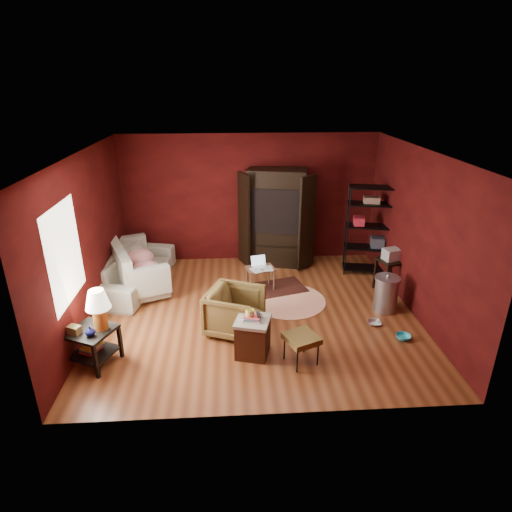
# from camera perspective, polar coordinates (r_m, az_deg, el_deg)

# --- Properties ---
(room) EXTENTS (5.54, 5.04, 2.84)m
(room) POSITION_cam_1_polar(r_m,az_deg,el_deg) (7.05, -0.21, 2.34)
(room) COLOR brown
(room) RESTS_ON ground
(sofa) EXTENTS (1.16, 2.42, 0.91)m
(sofa) POSITION_cam_1_polar(r_m,az_deg,el_deg) (8.74, -16.03, -1.14)
(sofa) COLOR gray
(sofa) RESTS_ON ground
(armchair) EXTENTS (1.01, 1.03, 0.83)m
(armchair) POSITION_cam_1_polar(r_m,az_deg,el_deg) (6.92, -2.84, -7.11)
(armchair) COLOR black
(armchair) RESTS_ON ground
(pet_bowl_steel) EXTENTS (0.24, 0.07, 0.23)m
(pet_bowl_steel) POSITION_cam_1_polar(r_m,az_deg,el_deg) (7.52, 15.55, -8.03)
(pet_bowl_steel) COLOR silver
(pet_bowl_steel) RESTS_ON ground
(pet_bowl_turquoise) EXTENTS (0.25, 0.15, 0.24)m
(pet_bowl_turquoise) POSITION_cam_1_polar(r_m,az_deg,el_deg) (7.27, 19.12, -9.64)
(pet_bowl_turquoise) COLOR #29ADC2
(pet_bowl_turquoise) RESTS_ON ground
(vase) EXTENTS (0.18, 0.18, 0.14)m
(vase) POSITION_cam_1_polar(r_m,az_deg,el_deg) (6.40, -21.24, -9.35)
(vase) COLOR #0C0E3E
(vase) RESTS_ON side_table
(mug) EXTENTS (0.15, 0.13, 0.13)m
(mug) POSITION_cam_1_polar(r_m,az_deg,el_deg) (6.22, -0.81, -7.49)
(mug) COLOR #E9DD72
(mug) RESTS_ON hamper
(side_table) EXTENTS (0.77, 0.77, 1.16)m
(side_table) POSITION_cam_1_polar(r_m,az_deg,el_deg) (6.49, -20.67, -8.06)
(side_table) COLOR black
(side_table) RESTS_ON ground
(sofa_cushions) EXTENTS (1.49, 2.14, 0.83)m
(sofa_cushions) POSITION_cam_1_polar(r_m,az_deg,el_deg) (8.73, -15.85, -1.47)
(sofa_cushions) COLOR gray
(sofa_cushions) RESTS_ON sofa
(hamper) EXTENTS (0.60, 0.60, 0.69)m
(hamper) POSITION_cam_1_polar(r_m,az_deg,el_deg) (6.45, -0.44, -10.65)
(hamper) COLOR #472210
(hamper) RESTS_ON ground
(footstool) EXTENTS (0.58, 0.58, 0.45)m
(footstool) POSITION_cam_1_polar(r_m,az_deg,el_deg) (6.27, 6.09, -10.99)
(footstool) COLOR black
(footstool) RESTS_ON ground
(rug_round) EXTENTS (1.69, 1.69, 0.01)m
(rug_round) POSITION_cam_1_polar(r_m,az_deg,el_deg) (8.06, 4.21, -5.91)
(rug_round) COLOR white
(rug_round) RESTS_ON ground
(rug_oriental) EXTENTS (1.24, 1.00, 0.01)m
(rug_oriental) POSITION_cam_1_polar(r_m,az_deg,el_deg) (8.49, 2.82, -4.25)
(rug_oriental) COLOR #461A12
(rug_oriental) RESTS_ON ground
(laptop_desk) EXTENTS (0.61, 0.52, 0.66)m
(laptop_desk) POSITION_cam_1_polar(r_m,az_deg,el_deg) (8.29, 0.54, -1.87)
(laptop_desk) COLOR brown
(laptop_desk) RESTS_ON ground
(tv_armoire) EXTENTS (1.62, 1.10, 2.11)m
(tv_armoire) POSITION_cam_1_polar(r_m,az_deg,el_deg) (9.27, 2.76, 5.36)
(tv_armoire) COLOR black
(tv_armoire) RESTS_ON ground
(wire_shelving) EXTENTS (0.97, 0.56, 1.87)m
(wire_shelving) POSITION_cam_1_polar(r_m,az_deg,el_deg) (9.10, 14.88, 3.80)
(wire_shelving) COLOR black
(wire_shelving) RESTS_ON ground
(small_stand) EXTENTS (0.54, 0.54, 0.87)m
(small_stand) POSITION_cam_1_polar(r_m,az_deg,el_deg) (8.54, 17.56, -0.47)
(small_stand) COLOR black
(small_stand) RESTS_ON ground
(trash_can) EXTENTS (0.50, 0.50, 0.70)m
(trash_can) POSITION_cam_1_polar(r_m,az_deg,el_deg) (7.92, 16.92, -4.82)
(trash_can) COLOR #ABABB3
(trash_can) RESTS_ON ground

